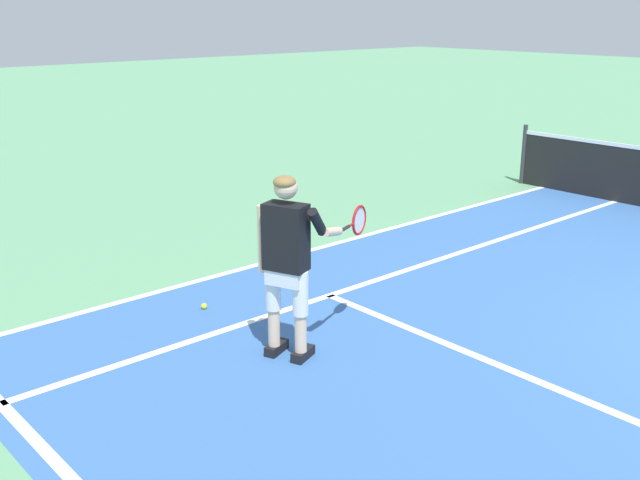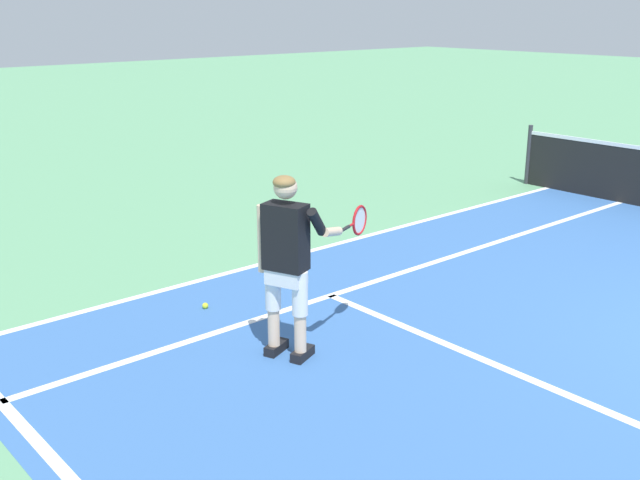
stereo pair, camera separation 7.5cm
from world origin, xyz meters
TOP-DOWN VIEW (x-y plane):
  - line_singles_left at (-4.12, -0.94)m, footprint 0.10×10.01m
  - line_doubles_left at (-5.49, -0.94)m, footprint 0.10×10.01m
  - tennis_player at (-3.24, -3.62)m, footprint 0.57×1.23m
  - tennis_ball_near_feet at (-4.72, -3.60)m, footprint 0.07×0.07m

SIDE VIEW (x-z plane):
  - line_singles_left at x=-4.12m, z-range 0.00..0.01m
  - line_doubles_left at x=-5.49m, z-range 0.00..0.01m
  - tennis_ball_near_feet at x=-4.72m, z-range 0.00..0.07m
  - tennis_player at x=-3.24m, z-range 0.13..1.85m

